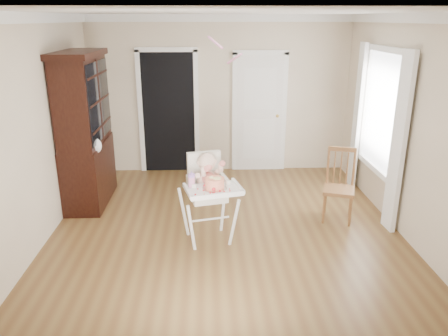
{
  "coord_description": "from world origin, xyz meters",
  "views": [
    {
      "loc": [
        -0.23,
        -5.11,
        2.63
      ],
      "look_at": [
        -0.04,
        -0.31,
        0.98
      ],
      "focal_mm": 35.0,
      "sensor_mm": 36.0,
      "label": 1
    }
  ],
  "objects_px": {
    "high_chair": "(208,188)",
    "cake": "(215,183)",
    "china_cabinet": "(85,130)",
    "sippy_cup": "(192,180)",
    "dining_chair": "(339,187)"
  },
  "relations": [
    {
      "from": "high_chair",
      "to": "cake",
      "type": "xyz_separation_m",
      "value": [
        0.08,
        -0.24,
        0.15
      ]
    },
    {
      "from": "high_chair",
      "to": "sippy_cup",
      "type": "distance_m",
      "value": 0.31
    },
    {
      "from": "china_cabinet",
      "to": "dining_chair",
      "type": "bearing_deg",
      "value": -11.95
    },
    {
      "from": "sippy_cup",
      "to": "china_cabinet",
      "type": "bearing_deg",
      "value": 136.84
    },
    {
      "from": "high_chair",
      "to": "sippy_cup",
      "type": "bearing_deg",
      "value": -151.39
    },
    {
      "from": "high_chair",
      "to": "cake",
      "type": "height_order",
      "value": "high_chair"
    },
    {
      "from": "sippy_cup",
      "to": "dining_chair",
      "type": "xyz_separation_m",
      "value": [
        1.97,
        0.72,
        -0.41
      ]
    },
    {
      "from": "cake",
      "to": "sippy_cup",
      "type": "distance_m",
      "value": 0.28
    },
    {
      "from": "sippy_cup",
      "to": "china_cabinet",
      "type": "xyz_separation_m",
      "value": [
        -1.57,
        1.47,
        0.24
      ]
    },
    {
      "from": "cake",
      "to": "dining_chair",
      "type": "xyz_separation_m",
      "value": [
        1.7,
        0.79,
        -0.39
      ]
    },
    {
      "from": "high_chair",
      "to": "china_cabinet",
      "type": "height_order",
      "value": "china_cabinet"
    },
    {
      "from": "high_chair",
      "to": "dining_chair",
      "type": "distance_m",
      "value": 1.88
    },
    {
      "from": "sippy_cup",
      "to": "dining_chair",
      "type": "height_order",
      "value": "dining_chair"
    },
    {
      "from": "cake",
      "to": "sippy_cup",
      "type": "xyz_separation_m",
      "value": [
        -0.27,
        0.07,
        0.02
      ]
    },
    {
      "from": "sippy_cup",
      "to": "cake",
      "type": "bearing_deg",
      "value": -14.04
    }
  ]
}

